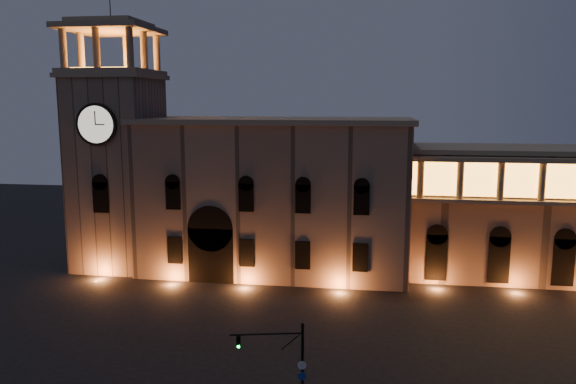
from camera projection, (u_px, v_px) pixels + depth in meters
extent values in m
plane|color=black|center=(253.00, 352.00, 44.12)|extent=(160.00, 160.00, 0.00)
cube|color=#836A56|center=(275.00, 198.00, 64.53)|extent=(30.00, 12.00, 17.00)
cube|color=gray|center=(275.00, 121.00, 63.12)|extent=(30.80, 12.80, 0.60)
cube|color=black|center=(212.00, 254.00, 61.02)|extent=(5.00, 1.40, 6.00)
cylinder|color=black|center=(212.00, 227.00, 60.53)|extent=(5.00, 1.40, 5.00)
cube|color=#FF9E32|center=(212.00, 257.00, 60.85)|extent=(4.20, 0.20, 5.00)
cube|color=#836A56|center=(118.00, 174.00, 65.85)|extent=(9.00, 9.00, 22.00)
cube|color=gray|center=(113.00, 77.00, 64.05)|extent=(9.80, 9.80, 0.50)
cylinder|color=black|center=(96.00, 124.00, 60.32)|extent=(4.60, 0.35, 4.60)
cylinder|color=beige|center=(96.00, 125.00, 60.19)|extent=(4.00, 0.12, 4.00)
cube|color=gray|center=(113.00, 72.00, 63.97)|extent=(9.40, 9.40, 0.50)
cube|color=#FF9E32|center=(113.00, 69.00, 63.92)|extent=(6.80, 6.80, 0.15)
cylinder|color=gray|center=(63.00, 48.00, 60.44)|extent=(0.76, 0.76, 4.20)
cylinder|color=gray|center=(96.00, 48.00, 59.88)|extent=(0.76, 0.76, 4.20)
cylinder|color=gray|center=(130.00, 47.00, 59.33)|extent=(0.76, 0.76, 4.20)
cylinder|color=gray|center=(97.00, 54.00, 67.86)|extent=(0.76, 0.76, 4.20)
cylinder|color=gray|center=(127.00, 54.00, 67.30)|extent=(0.76, 0.76, 4.20)
cylinder|color=gray|center=(157.00, 53.00, 66.75)|extent=(0.76, 0.76, 4.20)
cylinder|color=gray|center=(81.00, 51.00, 64.15)|extent=(0.76, 0.76, 4.20)
cylinder|color=gray|center=(144.00, 51.00, 63.04)|extent=(0.76, 0.76, 4.20)
cube|color=gray|center=(111.00, 29.00, 63.21)|extent=(9.80, 9.80, 0.60)
cube|color=gray|center=(111.00, 24.00, 63.11)|extent=(7.50, 7.50, 0.60)
cylinder|color=black|center=(110.00, 2.00, 62.74)|extent=(0.10, 0.10, 4.00)
cylinder|color=gray|center=(420.00, 179.00, 58.30)|extent=(0.70, 0.70, 4.00)
cylinder|color=gray|center=(460.00, 180.00, 57.71)|extent=(0.70, 0.70, 4.00)
cylinder|color=gray|center=(501.00, 180.00, 57.13)|extent=(0.70, 0.70, 4.00)
cylinder|color=gray|center=(542.00, 181.00, 56.54)|extent=(0.70, 0.70, 4.00)
cylinder|color=black|center=(302.00, 374.00, 34.15)|extent=(0.18, 0.18, 6.13)
sphere|color=black|center=(303.00, 325.00, 33.64)|extent=(0.25, 0.25, 0.25)
cylinder|color=black|center=(266.00, 334.00, 33.58)|extent=(4.30, 1.04, 0.11)
cube|color=black|center=(238.00, 342.00, 33.54)|extent=(0.31, 0.30, 0.74)
cylinder|color=#0CE53F|center=(238.00, 347.00, 33.44)|extent=(0.17, 0.10, 0.16)
cylinder|color=silver|center=(302.00, 365.00, 33.92)|extent=(0.52, 0.15, 0.53)
cylinder|color=navy|center=(302.00, 376.00, 34.04)|extent=(0.52, 0.15, 0.53)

